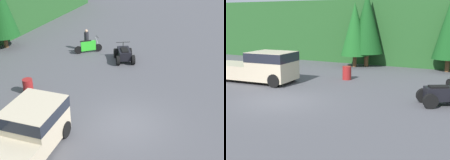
% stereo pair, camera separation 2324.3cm
% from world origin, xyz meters
% --- Properties ---
extents(ground_plane, '(80.00, 80.00, 0.00)m').
position_xyz_m(ground_plane, '(0.00, 0.00, 0.00)').
color(ground_plane, '#4C4C51').
extents(hillside_backdrop, '(44.00, 6.00, 5.52)m').
position_xyz_m(hillside_backdrop, '(0.00, 16.00, 2.76)').
color(hillside_backdrop, '#235123').
rests_on(hillside_backdrop, ground_plane).
extents(tree_left, '(2.30, 2.30, 5.22)m').
position_xyz_m(tree_left, '(-1.00, 11.45, 3.07)').
color(tree_left, brown).
rests_on(tree_left, ground_plane).
extents(tree_mid_left, '(2.68, 2.68, 6.09)m').
position_xyz_m(tree_mid_left, '(-0.21, 12.06, 3.58)').
color(tree_mid_left, brown).
rests_on(tree_mid_left, ground_plane).
extents(tree_mid_right, '(2.40, 2.40, 5.44)m').
position_xyz_m(tree_mid_right, '(6.17, 12.37, 3.20)').
color(tree_mid_right, brown).
rests_on(tree_mid_right, ground_plane).
extents(pickup_truck_second, '(5.91, 2.62, 1.95)m').
position_xyz_m(pickup_truck_second, '(-3.83, 3.14, 1.02)').
color(pickup_truck_second, beige).
rests_on(pickup_truck_second, ground_plane).
extents(quad_atv, '(2.39, 2.10, 1.22)m').
position_xyz_m(quad_atv, '(7.23, 2.80, 0.49)').
color(quad_atv, black).
rests_on(quad_atv, ground_plane).
extents(steel_barrel, '(0.58, 0.58, 0.88)m').
position_xyz_m(steel_barrel, '(0.72, 6.32, 0.44)').
color(steel_barrel, maroon).
rests_on(steel_barrel, ground_plane).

